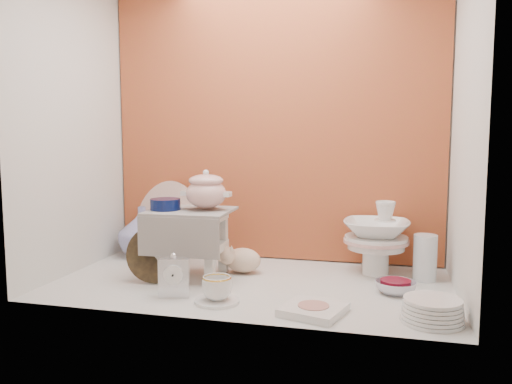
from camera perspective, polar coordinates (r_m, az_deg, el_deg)
ground at (r=2.42m, az=-0.58°, el=-9.95°), size 1.80×1.80×0.00m
niche_shell at (r=2.51m, az=0.47°, el=12.06°), size 1.86×1.03×1.53m
step_stool at (r=2.50m, az=-7.16°, el=-5.64°), size 0.39×0.34×0.33m
soup_tureen at (r=2.46m, az=-5.51°, el=0.27°), size 0.24×0.24×0.19m
cobalt_bowl at (r=2.49m, az=-9.94°, el=-1.34°), size 0.18×0.18×0.05m
floral_platter at (r=2.92m, az=-9.94°, el=-2.98°), size 0.46×0.29×0.42m
blue_white_vase at (r=2.97m, az=-12.40°, el=-4.28°), size 0.29×0.29×0.28m
lacquer_tray at (r=2.45m, az=-10.95°, el=-6.72°), size 0.29×0.19×0.26m
mantel_clock at (r=2.22m, az=-9.01°, el=-9.05°), size 0.13×0.07×0.19m
plush_pig at (r=2.57m, az=-1.44°, el=-7.46°), size 0.26×0.21×0.13m
teacup_saucer at (r=2.16m, az=-4.31°, el=-11.88°), size 0.24×0.24×0.01m
gold_rim_teacup at (r=2.14m, az=-4.32°, el=-10.47°), size 0.14×0.14×0.10m
lattice_dish at (r=2.04m, az=6.33°, el=-12.75°), size 0.27×0.27×0.03m
dinner_plate_stack at (r=2.04m, az=18.84°, el=-12.21°), size 0.25×0.25×0.09m
crystal_bowl at (r=2.34m, az=15.10°, el=-10.09°), size 0.21×0.21×0.05m
clear_glass_vase at (r=2.56m, az=18.10°, el=-6.88°), size 0.11×0.11×0.22m
porcelain_tower at (r=2.59m, az=13.08°, el=-4.92°), size 0.42×0.42×0.36m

